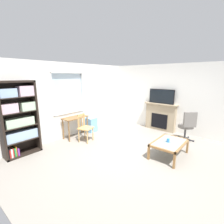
% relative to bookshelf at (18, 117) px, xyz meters
% --- Properties ---
extents(ground, '(5.94, 5.91, 0.02)m').
position_rel_bookshelf_xyz_m(ground, '(1.96, -2.21, -1.05)').
color(ground, gray).
extents(wall_back_with_window, '(4.94, 0.15, 2.52)m').
position_rel_bookshelf_xyz_m(wall_back_with_window, '(1.99, 0.24, 0.19)').
color(wall_back_with_window, white).
rests_on(wall_back_with_window, ground).
extents(wall_right, '(0.12, 5.11, 2.52)m').
position_rel_bookshelf_xyz_m(wall_right, '(4.49, -2.21, 0.22)').
color(wall_right, white).
rests_on(wall_right, ground).
extents(bookshelf, '(0.90, 0.38, 1.98)m').
position_rel_bookshelf_xyz_m(bookshelf, '(0.00, 0.00, 0.00)').
color(bookshelf, black).
rests_on(bookshelf, ground).
extents(desk_under_window, '(0.88, 0.43, 0.72)m').
position_rel_bookshelf_xyz_m(desk_under_window, '(1.72, -0.11, -0.45)').
color(desk_under_window, brown).
rests_on(desk_under_window, ground).
extents(wooden_chair, '(0.51, 0.50, 0.90)m').
position_rel_bookshelf_xyz_m(wooden_chair, '(1.69, -0.62, -0.58)').
color(wooden_chair, tan).
rests_on(wooden_chair, ground).
extents(plastic_drawer_unit, '(0.35, 0.40, 0.53)m').
position_rel_bookshelf_xyz_m(plastic_drawer_unit, '(2.47, -0.06, -0.77)').
color(plastic_drawer_unit, '#72ADDB').
rests_on(plastic_drawer_unit, ground).
extents(fireplace, '(0.26, 1.26, 1.06)m').
position_rel_bookshelf_xyz_m(fireplace, '(4.34, -2.01, -0.51)').
color(fireplace, tan).
rests_on(fireplace, ground).
extents(tv, '(0.06, 0.96, 0.54)m').
position_rel_bookshelf_xyz_m(tv, '(4.32, -2.01, 0.29)').
color(tv, black).
rests_on(tv, fireplace).
extents(office_chair, '(0.63, 0.59, 1.00)m').
position_rel_bookshelf_xyz_m(office_chair, '(3.82, -3.15, -0.49)').
color(office_chair, slate).
rests_on(office_chair, ground).
extents(coffee_table, '(1.06, 0.70, 0.40)m').
position_rel_bookshelf_xyz_m(coffee_table, '(2.46, -3.10, -0.69)').
color(coffee_table, '#8C9E99').
rests_on(coffee_table, ground).
extents(sippy_cup, '(0.07, 0.07, 0.09)m').
position_rel_bookshelf_xyz_m(sippy_cup, '(2.42, -3.08, -0.59)').
color(sippy_cup, '#337FD6').
rests_on(sippy_cup, coffee_table).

